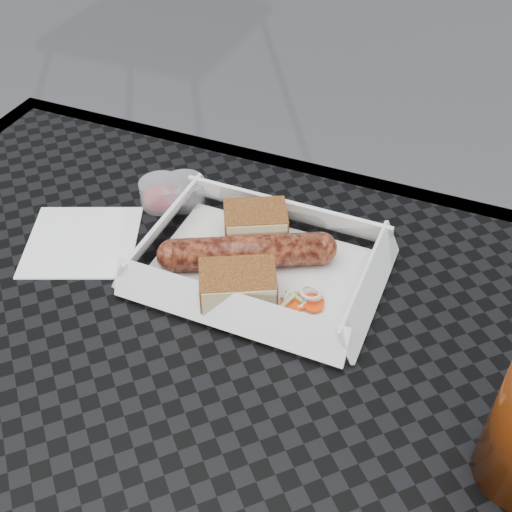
# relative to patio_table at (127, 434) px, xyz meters

# --- Properties ---
(patio_table) EXTENTS (0.80, 0.80, 0.74)m
(patio_table) POSITION_rel_patio_table_xyz_m (0.00, 0.00, 0.00)
(patio_table) COLOR black
(patio_table) RESTS_ON ground
(food_tray) EXTENTS (0.22, 0.15, 0.00)m
(food_tray) POSITION_rel_patio_table_xyz_m (0.06, 0.19, 0.08)
(food_tray) COLOR white
(food_tray) RESTS_ON patio_table
(bratwurst) EXTENTS (0.17, 0.11, 0.04)m
(bratwurst) POSITION_rel_patio_table_xyz_m (0.05, 0.19, 0.10)
(bratwurst) COLOR brown
(bratwurst) RESTS_ON food_tray
(bread_near) EXTENTS (0.08, 0.07, 0.04)m
(bread_near) POSITION_rel_patio_table_xyz_m (0.04, 0.23, 0.10)
(bread_near) COLOR brown
(bread_near) RESTS_ON food_tray
(bread_far) EXTENTS (0.09, 0.08, 0.04)m
(bread_far) POSITION_rel_patio_table_xyz_m (0.06, 0.14, 0.10)
(bread_far) COLOR brown
(bread_far) RESTS_ON food_tray
(veg_garnish) EXTENTS (0.03, 0.03, 0.00)m
(veg_garnish) POSITION_rel_patio_table_xyz_m (0.12, 0.16, 0.08)
(veg_garnish) COLOR #FC460A
(veg_garnish) RESTS_ON food_tray
(napkin) EXTENTS (0.16, 0.16, 0.00)m
(napkin) POSITION_rel_patio_table_xyz_m (-0.14, 0.15, 0.08)
(napkin) COLOR white
(napkin) RESTS_ON patio_table
(condiment_cup_sauce) EXTENTS (0.05, 0.05, 0.03)m
(condiment_cup_sauce) POSITION_rel_patio_table_xyz_m (-0.09, 0.25, 0.09)
(condiment_cup_sauce) COLOR maroon
(condiment_cup_sauce) RESTS_ON patio_table
(condiment_cup_empty) EXTENTS (0.05, 0.05, 0.03)m
(condiment_cup_empty) POSITION_rel_patio_table_xyz_m (-0.07, 0.26, 0.09)
(condiment_cup_empty) COLOR silver
(condiment_cup_empty) RESTS_ON patio_table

